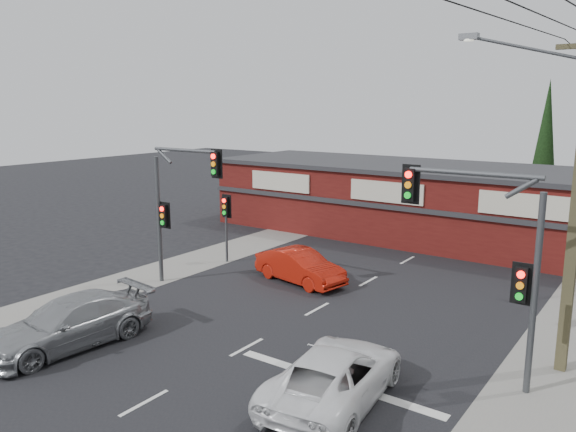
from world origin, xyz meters
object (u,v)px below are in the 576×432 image
Objects in this scene: red_sedan at (300,266)px; shop_building at (432,201)px; silver_suv at (69,323)px; utility_pole at (573,188)px; white_suv at (335,375)px.

red_sedan is 0.16× the size of shop_building.
silver_suv is 0.20× the size of shop_building.
red_sedan is at bearing 167.33° from utility_pole.
silver_suv is at bearing -150.67° from utility_pole.
white_suv is 10.06m from red_sedan.
red_sedan is 0.44× the size of utility_pole.
red_sedan is (2.31, 9.78, -0.06)m from silver_suv.
red_sedan is at bearing -97.02° from shop_building.
utility_pole reaches higher than shop_building.
silver_suv is 15.71m from utility_pole.
utility_pole is (10.78, -2.42, 4.68)m from red_sedan.
utility_pole is (4.40, 5.35, 4.67)m from white_suv.
shop_building reaches higher than red_sedan.
shop_building reaches higher than silver_suv.
white_suv is 8.35m from utility_pole.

